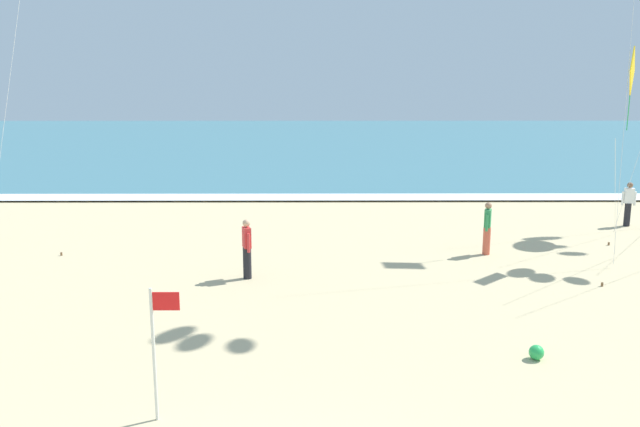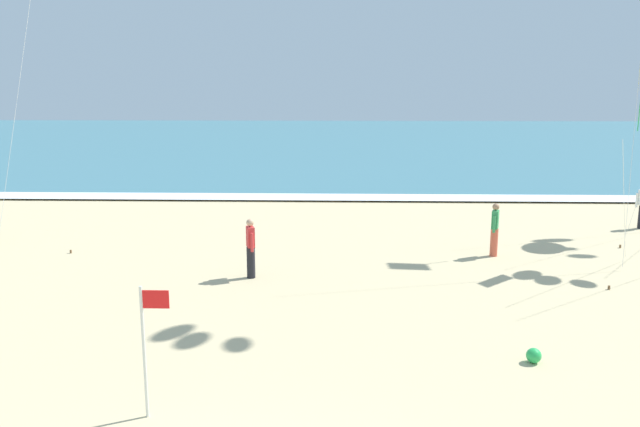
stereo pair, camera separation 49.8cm
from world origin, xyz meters
name	(u,v)px [view 1 (the left image)]	position (x,y,z in m)	size (l,w,h in m)	color
ocean_water	(309,140)	(0.00, 52.07, 0.04)	(160.00, 60.00, 0.08)	teal
shoreline_foam	(302,197)	(0.00, 22.37, 0.09)	(160.00, 1.72, 0.01)	white
kite_diamond_golden_near	(632,76)	(9.42, 12.37, 5.24)	(1.92, 3.31, 6.06)	yellow
bystander_white_top	(628,204)	(11.84, 16.76, 0.81)	(0.50, 0.22, 1.59)	black
bystander_red_top	(247,249)	(-1.16, 10.46, 0.81)	(0.27, 0.48, 1.59)	black
bystander_green_top	(487,228)	(5.76, 12.86, 0.81)	(0.28, 0.47, 1.59)	#D8593F
lifeguard_flag	(157,342)	(-1.72, 3.19, 1.27)	(0.44, 0.05, 2.10)	silver
beach_ball	(536,352)	(4.76, 5.35, 0.14)	(0.28, 0.28, 0.28)	green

